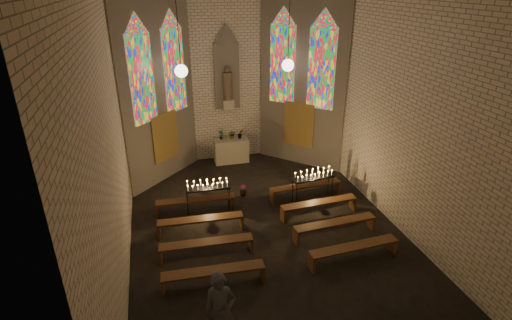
# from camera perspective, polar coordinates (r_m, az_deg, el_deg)

# --- Properties ---
(floor) EXTENTS (12.00, 12.00, 0.00)m
(floor) POSITION_cam_1_polar(r_m,az_deg,el_deg) (12.27, 1.68, -10.62)
(floor) COLOR black
(floor) RESTS_ON ground
(room) EXTENTS (8.22, 12.43, 7.00)m
(room) POSITION_cam_1_polar(r_m,az_deg,el_deg) (13.70, -2.15, 10.41)
(room) COLOR #F0E0C9
(room) RESTS_ON ground
(altar) EXTENTS (1.40, 0.60, 1.00)m
(altar) POSITION_cam_1_polar(r_m,az_deg,el_deg) (16.67, -3.56, 1.35)
(altar) COLOR beige
(altar) RESTS_ON ground
(flower_vase_left) EXTENTS (0.23, 0.18, 0.40)m
(flower_vase_left) POSITION_cam_1_polar(r_m,az_deg,el_deg) (16.43, -5.03, 3.57)
(flower_vase_left) COLOR #4C723F
(flower_vase_left) RESTS_ON altar
(flower_vase_center) EXTENTS (0.40, 0.37, 0.38)m
(flower_vase_center) POSITION_cam_1_polar(r_m,az_deg,el_deg) (16.51, -3.42, 3.69)
(flower_vase_center) COLOR #4C723F
(flower_vase_center) RESTS_ON altar
(flower_vase_right) EXTENTS (0.23, 0.19, 0.39)m
(flower_vase_right) POSITION_cam_1_polar(r_m,az_deg,el_deg) (16.51, -2.26, 3.75)
(flower_vase_right) COLOR #4C723F
(flower_vase_right) RESTS_ON altar
(aisle_flower_pot) EXTENTS (0.30, 0.30, 0.42)m
(aisle_flower_pot) POSITION_cam_1_polar(r_m,az_deg,el_deg) (14.18, -1.87, -4.35)
(aisle_flower_pot) COLOR #4C723F
(aisle_flower_pot) RESTS_ON ground
(votive_stand_left) EXTENTS (1.47, 0.39, 1.07)m
(votive_stand_left) POSITION_cam_1_polar(r_m,az_deg,el_deg) (13.05, -6.94, -3.72)
(votive_stand_left) COLOR black
(votive_stand_left) RESTS_ON ground
(votive_stand_right) EXTENTS (1.52, 0.54, 1.10)m
(votive_stand_right) POSITION_cam_1_polar(r_m,az_deg,el_deg) (13.70, 8.23, -2.25)
(votive_stand_right) COLOR black
(votive_stand_right) RESTS_ON ground
(pew_left_0) EXTENTS (2.58, 0.49, 0.49)m
(pew_left_0) POSITION_cam_1_polar(r_m,az_deg,el_deg) (13.29, -8.59, -5.84)
(pew_left_0) COLOR #583319
(pew_left_0) RESTS_ON ground
(pew_right_0) EXTENTS (2.58, 0.49, 0.49)m
(pew_right_0) POSITION_cam_1_polar(r_m,az_deg,el_deg) (14.10, 7.10, -3.84)
(pew_right_0) COLOR #583319
(pew_right_0) RESTS_ON ground
(pew_left_1) EXTENTS (2.58, 0.49, 0.49)m
(pew_left_1) POSITION_cam_1_polar(r_m,az_deg,el_deg) (12.27, -7.91, -8.61)
(pew_left_1) COLOR #583319
(pew_left_1) RESTS_ON ground
(pew_right_1) EXTENTS (2.58, 0.49, 0.49)m
(pew_right_1) POSITION_cam_1_polar(r_m,az_deg,el_deg) (13.15, 9.00, -6.24)
(pew_right_1) COLOR #583319
(pew_right_1) RESTS_ON ground
(pew_left_2) EXTENTS (2.58, 0.49, 0.49)m
(pew_left_2) POSITION_cam_1_polar(r_m,az_deg,el_deg) (11.29, -7.09, -11.86)
(pew_left_2) COLOR #583319
(pew_left_2) RESTS_ON ground
(pew_right_2) EXTENTS (2.58, 0.49, 0.49)m
(pew_right_2) POSITION_cam_1_polar(r_m,az_deg,el_deg) (12.23, 11.22, -8.99)
(pew_right_2) COLOR #583319
(pew_right_2) RESTS_ON ground
(pew_left_3) EXTENTS (2.58, 0.49, 0.49)m
(pew_left_3) POSITION_cam_1_polar(r_m,az_deg,el_deg) (10.35, -6.09, -15.72)
(pew_left_3) COLOR #583319
(pew_left_3) RESTS_ON ground
(pew_right_3) EXTENTS (2.58, 0.49, 0.49)m
(pew_right_3) POSITION_cam_1_polar(r_m,az_deg,el_deg) (11.38, 13.82, -12.16)
(pew_right_3) COLOR #583319
(pew_right_3) RESTS_ON ground
(visitor) EXTENTS (0.72, 0.53, 1.80)m
(visitor) POSITION_cam_1_polar(r_m,az_deg,el_deg) (8.72, -5.10, -20.63)
(visitor) COLOR #4C4C56
(visitor) RESTS_ON ground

